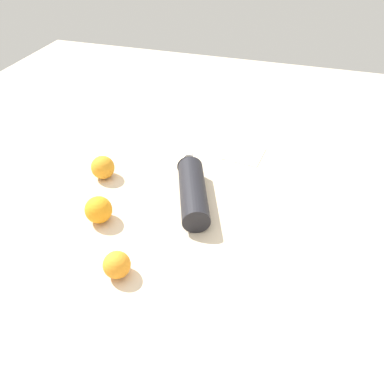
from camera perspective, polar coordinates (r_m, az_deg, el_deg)
ground_plane at (r=1.10m, az=0.01°, el=-1.87°), size 2.40×2.40×0.00m
water_bottle at (r=1.10m, az=-0.08°, el=0.76°), size 0.32×0.17×0.08m
orange_0 at (r=1.21m, az=-13.28°, el=3.62°), size 0.07×0.07×0.07m
orange_1 at (r=0.92m, az=-11.25°, el=-10.70°), size 0.07×0.07×0.07m
orange_2 at (r=1.06m, az=-13.89°, el=-2.61°), size 0.07×0.07×0.07m
folded_napkin at (r=1.32m, az=7.33°, el=5.94°), size 0.14×0.16×0.01m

